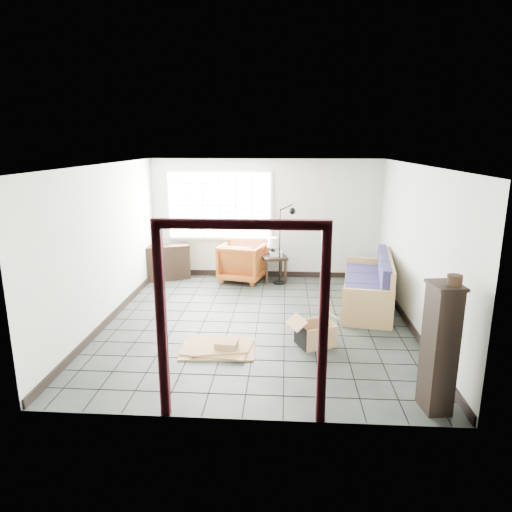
# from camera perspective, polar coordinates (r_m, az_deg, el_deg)

# --- Properties ---
(ground) EXTENTS (5.50, 5.50, 0.00)m
(ground) POSITION_cam_1_polar(r_m,az_deg,el_deg) (7.72, 0.18, -8.33)
(ground) COLOR black
(ground) RESTS_ON ground
(room_shell) EXTENTS (5.02, 5.52, 2.61)m
(room_shell) POSITION_cam_1_polar(r_m,az_deg,el_deg) (7.28, 0.21, 4.08)
(room_shell) COLOR #B4BBB4
(room_shell) RESTS_ON ground
(window_panel) EXTENTS (2.32, 0.08, 1.52)m
(window_panel) POSITION_cam_1_polar(r_m,az_deg,el_deg) (10.02, -4.59, 6.33)
(window_panel) COLOR silver
(window_panel) RESTS_ON ground
(doorway_trim) EXTENTS (1.80, 0.08, 2.20)m
(doorway_trim) POSITION_cam_1_polar(r_m,az_deg,el_deg) (4.71, -1.85, -5.28)
(doorway_trim) COLOR black
(doorway_trim) RESTS_ON ground
(futon_sofa) EXTENTS (1.15, 2.27, 0.96)m
(futon_sofa) POSITION_cam_1_polar(r_m,az_deg,el_deg) (8.59, 14.15, -3.95)
(futon_sofa) COLOR #A77A4B
(futon_sofa) RESTS_ON ground
(armchair) EXTENTS (1.06, 1.02, 0.91)m
(armchair) POSITION_cam_1_polar(r_m,az_deg,el_deg) (9.88, -1.68, -0.51)
(armchair) COLOR #8D4514
(armchair) RESTS_ON ground
(side_table) EXTENTS (0.62, 0.62, 0.56)m
(side_table) POSITION_cam_1_polar(r_m,az_deg,el_deg) (9.84, 2.27, -0.53)
(side_table) COLOR black
(side_table) RESTS_ON ground
(table_lamp) EXTENTS (0.33, 0.33, 0.40)m
(table_lamp) POSITION_cam_1_polar(r_m,az_deg,el_deg) (9.74, 2.12, 1.62)
(table_lamp) COLOR black
(table_lamp) RESTS_ON side_table
(projector) EXTENTS (0.28, 0.22, 0.10)m
(projector) POSITION_cam_1_polar(r_m,az_deg,el_deg) (9.79, 2.51, 0.27)
(projector) COLOR silver
(projector) RESTS_ON side_table
(floor_lamp) EXTENTS (0.46, 0.30, 1.71)m
(floor_lamp) POSITION_cam_1_polar(r_m,az_deg,el_deg) (9.53, 3.70, 1.76)
(floor_lamp) COLOR black
(floor_lamp) RESTS_ON ground
(console_shelf) EXTENTS (1.05, 0.72, 0.76)m
(console_shelf) POSITION_cam_1_polar(r_m,az_deg,el_deg) (10.20, -11.11, -0.76)
(console_shelf) COLOR black
(console_shelf) RESTS_ON ground
(tall_shelf) EXTENTS (0.36, 0.44, 1.49)m
(tall_shelf) POSITION_cam_1_polar(r_m,az_deg,el_deg) (5.48, 21.96, -10.52)
(tall_shelf) COLOR black
(tall_shelf) RESTS_ON ground
(pot) EXTENTS (0.17, 0.17, 0.12)m
(pot) POSITION_cam_1_polar(r_m,az_deg,el_deg) (5.17, 23.58, -2.81)
(pot) COLOR black
(pot) RESTS_ON tall_shelf
(open_box) EXTENTS (0.92, 0.71, 0.47)m
(open_box) POSITION_cam_1_polar(r_m,az_deg,el_deg) (6.93, 7.45, -9.63)
(open_box) COLOR #9B6B4B
(open_box) RESTS_ON ground
(cardboard_pile) EXTENTS (1.10, 0.81, 0.15)m
(cardboard_pile) POSITION_cam_1_polar(r_m,az_deg,el_deg) (6.79, -4.63, -11.28)
(cardboard_pile) COLOR #9B6B4B
(cardboard_pile) RESTS_ON ground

